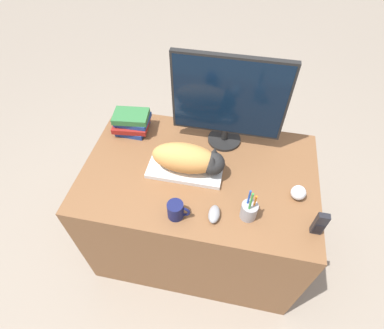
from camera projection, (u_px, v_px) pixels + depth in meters
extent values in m
plane|color=gray|center=(186.00, 294.00, 1.89)|extent=(12.00, 12.00, 0.00)
cube|color=brown|center=(198.00, 210.00, 1.84)|extent=(1.21, 0.78, 0.77)
cube|color=silver|center=(185.00, 170.00, 1.54)|extent=(0.38, 0.17, 0.02)
ellipsoid|color=#D18C47|center=(185.00, 158.00, 1.47)|extent=(0.33, 0.15, 0.15)
sphere|color=#262626|center=(213.00, 163.00, 1.46)|extent=(0.12, 0.12, 0.12)
cone|color=#262626|center=(213.00, 160.00, 1.40)|extent=(0.04, 0.04, 0.05)
cone|color=#262626|center=(215.00, 151.00, 1.44)|extent=(0.04, 0.04, 0.05)
cylinder|color=black|center=(224.00, 139.00, 1.69)|extent=(0.18, 0.18, 0.02)
cylinder|color=black|center=(225.00, 134.00, 1.66)|extent=(0.04, 0.04, 0.07)
cube|color=black|center=(229.00, 97.00, 1.47)|extent=(0.58, 0.03, 0.45)
cube|color=black|center=(229.00, 99.00, 1.47)|extent=(0.55, 0.01, 0.42)
ellipsoid|color=gray|center=(214.00, 214.00, 1.36)|extent=(0.05, 0.10, 0.04)
cylinder|color=#141947|center=(175.00, 210.00, 1.35)|extent=(0.07, 0.07, 0.09)
torus|color=#141947|center=(184.00, 212.00, 1.34)|extent=(0.06, 0.01, 0.06)
cylinder|color=#939399|center=(249.00, 211.00, 1.34)|extent=(0.07, 0.07, 0.09)
cylinder|color=orange|center=(254.00, 204.00, 1.31)|extent=(0.01, 0.01, 0.12)
cylinder|color=#1E47B2|center=(248.00, 201.00, 1.30)|extent=(0.01, 0.01, 0.14)
cylinder|color=#338C38|center=(250.00, 205.00, 1.28)|extent=(0.01, 0.01, 0.16)
sphere|color=silver|center=(298.00, 193.00, 1.42)|extent=(0.07, 0.07, 0.07)
cube|color=black|center=(320.00, 224.00, 1.27)|extent=(0.05, 0.03, 0.13)
cube|color=black|center=(318.00, 229.00, 1.28)|extent=(0.03, 0.00, 0.06)
cube|color=navy|center=(133.00, 127.00, 1.75)|extent=(0.17, 0.16, 0.03)
cube|color=maroon|center=(131.00, 124.00, 1.72)|extent=(0.21, 0.17, 0.03)
cube|color=navy|center=(133.00, 119.00, 1.70)|extent=(0.19, 0.14, 0.03)
cube|color=#2D6B38|center=(131.00, 116.00, 1.68)|extent=(0.21, 0.15, 0.03)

